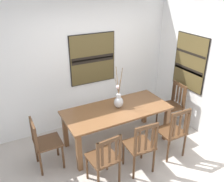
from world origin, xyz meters
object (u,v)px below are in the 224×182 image
Objects in this scene: centerpiece_vase at (119,101)px; painting_on_back_wall at (93,59)px; chair_1 at (173,104)px; chair_2 at (173,131)px; dining_table at (117,114)px; painting_on_side_wall at (190,63)px; chair_0 at (141,146)px; chair_3 at (105,159)px; chair_4 at (44,142)px.

painting_on_back_wall reaches higher than centerpiece_vase.
chair_2 is (-0.65, -0.76, 0.00)m from chair_1.
dining_table is 1.73× the size of painting_on_side_wall.
chair_0 is at bearing -154.01° from painting_on_side_wall.
dining_table is 2.05× the size of chair_1.
centerpiece_vase reaches higher than chair_3.
painting_on_side_wall is at bearing 1.68° from chair_1.
chair_2 is 0.86× the size of painting_on_side_wall.
centerpiece_vase is at bearing 37.70° from dining_table.
chair_3 is at bearing -109.67° from painting_on_back_wall.
dining_table is at bearing 50.96° from chair_3.
dining_table is at bearing 87.84° from chair_0.
chair_2 is 2.09m from painting_on_back_wall.
painting_on_side_wall reaches higher than dining_table.
dining_table is at bearing 0.57° from chair_4.
chair_1 is at bearing 31.00° from chair_0.
chair_1 is 0.98× the size of chair_2.
chair_1 is 1.03× the size of chair_3.
chair_2 is at bearing 1.91° from chair_3.
chair_1 is 2.14m from chair_3.
chair_1 is 1.00m from chair_2.
chair_0 is 1.58m from chair_1.
chair_3 reaches higher than dining_table.
chair_1 is 0.92× the size of painting_on_back_wall.
dining_table is at bearing -179.94° from painting_on_side_wall.
chair_0 is at bearing -95.72° from centerpiece_vase.
dining_table is 1.03m from chair_2.
chair_4 is at bearing -179.89° from chair_1.
chair_1 reaches higher than dining_table.
chair_3 is 1.05m from chair_4.
centerpiece_vase is 1.33m from chair_1.
chair_4 is 0.81× the size of painting_on_side_wall.
chair_3 is (-1.33, -0.04, -0.01)m from chair_2.
painting_on_back_wall is at bearing 89.58° from chair_0.
chair_1 is 1.04× the size of chair_4.
centerpiece_vase is at bearing 177.69° from chair_1.
chair_3 is at bearing -129.04° from dining_table.
chair_1 reaches higher than chair_4.
chair_1 is at bearing -2.31° from centerpiece_vase.
painting_on_back_wall is at bearing 70.33° from chair_3.
painting_on_back_wall is at bearing 94.48° from centerpiece_vase.
chair_0 is (-0.09, -0.87, -0.38)m from centerpiece_vase.
dining_table is 2.55× the size of centerpiece_vase.
chair_4 is (-2.67, -0.01, -0.02)m from chair_1.
chair_4 is (-1.31, 0.81, -0.01)m from chair_0.
dining_table is 0.25m from centerpiece_vase.
painting_on_side_wall is (1.66, 0.00, 0.72)m from dining_table.
dining_table is at bearing 179.65° from chair_1.
chair_2 is 1.52m from painting_on_side_wall.
painting_on_side_wall is (1.68, -0.98, -0.05)m from painting_on_back_wall.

